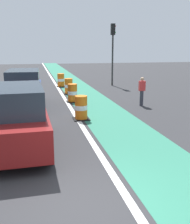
# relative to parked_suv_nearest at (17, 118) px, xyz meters

# --- Properties ---
(ground_plane) EXTENTS (100.00, 100.00, 0.00)m
(ground_plane) POSITION_rel_parked_suv_nearest_xyz_m (1.54, -3.71, -1.04)
(ground_plane) COLOR #2D2D30
(bike_lane_strip) EXTENTS (2.50, 80.00, 0.01)m
(bike_lane_strip) POSITION_rel_parked_suv_nearest_xyz_m (3.94, 8.29, -1.03)
(bike_lane_strip) COLOR #2D755B
(bike_lane_strip) RESTS_ON ground
(lane_divider_stripe) EXTENTS (0.20, 80.00, 0.01)m
(lane_divider_stripe) POSITION_rel_parked_suv_nearest_xyz_m (2.44, 8.29, -1.03)
(lane_divider_stripe) COLOR silver
(lane_divider_stripe) RESTS_ON ground
(parked_suv_nearest) EXTENTS (2.00, 4.64, 2.04)m
(parked_suv_nearest) POSITION_rel_parked_suv_nearest_xyz_m (0.00, 0.00, 0.00)
(parked_suv_nearest) COLOR maroon
(parked_suv_nearest) RESTS_ON ground
(parked_suv_second) EXTENTS (2.02, 4.65, 2.04)m
(parked_suv_second) POSITION_rel_parked_suv_nearest_xyz_m (0.02, 6.32, 0.00)
(parked_suv_second) COLOR navy
(parked_suv_second) RESTS_ON ground
(traffic_barrel_front) EXTENTS (0.73, 0.73, 1.09)m
(traffic_barrel_front) POSITION_rel_parked_suv_nearest_xyz_m (2.60, 3.13, -0.50)
(traffic_barrel_front) COLOR orange
(traffic_barrel_front) RESTS_ON ground
(traffic_barrel_mid) EXTENTS (0.73, 0.73, 1.09)m
(traffic_barrel_mid) POSITION_rel_parked_suv_nearest_xyz_m (2.79, 7.19, -0.50)
(traffic_barrel_mid) COLOR orange
(traffic_barrel_mid) RESTS_ON ground
(traffic_barrel_back) EXTENTS (0.73, 0.73, 1.09)m
(traffic_barrel_back) POSITION_rel_parked_suv_nearest_xyz_m (2.93, 10.09, -0.50)
(traffic_barrel_back) COLOR orange
(traffic_barrel_back) RESTS_ON ground
(traffic_barrel_far) EXTENTS (0.73, 0.73, 1.09)m
(traffic_barrel_far) POSITION_rel_parked_suv_nearest_xyz_m (2.76, 13.81, -0.50)
(traffic_barrel_far) COLOR orange
(traffic_barrel_far) RESTS_ON ground
(traffic_light_corner) EXTENTS (0.41, 0.32, 5.10)m
(traffic_light_corner) POSITION_rel_parked_suv_nearest_xyz_m (7.14, 13.58, 2.47)
(traffic_light_corner) COLOR #2D2D2D
(traffic_light_corner) RESTS_ON ground
(pedestrian_crossing) EXTENTS (0.34, 0.20, 1.61)m
(pedestrian_crossing) POSITION_rel_parked_suv_nearest_xyz_m (6.41, 5.26, -0.17)
(pedestrian_crossing) COLOR #33333D
(pedestrian_crossing) RESTS_ON ground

